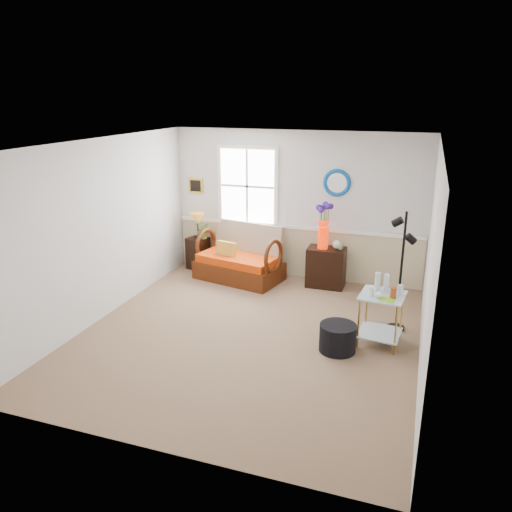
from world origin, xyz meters
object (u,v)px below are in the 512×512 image
(loveseat, at_px, (239,253))
(cabinet, at_px, (326,267))
(lamp_stand, at_px, (198,253))
(side_table, at_px, (380,319))
(ottoman, at_px, (338,338))
(floor_lamp, at_px, (401,272))

(loveseat, height_order, cabinet, loveseat)
(loveseat, distance_m, lamp_stand, 1.01)
(loveseat, bearing_deg, cabinet, 18.26)
(loveseat, distance_m, side_table, 3.12)
(loveseat, relative_size, ottoman, 3.12)
(floor_lamp, height_order, ottoman, floor_lamp)
(cabinet, bearing_deg, side_table, -59.90)
(cabinet, distance_m, side_table, 2.14)
(lamp_stand, relative_size, ottoman, 1.26)
(cabinet, relative_size, side_table, 0.97)
(loveseat, xyz_separation_m, floor_lamp, (2.81, -1.14, 0.37))
(ottoman, bearing_deg, floor_lamp, 53.29)
(loveseat, xyz_separation_m, lamp_stand, (-0.94, 0.30, -0.18))
(lamp_stand, distance_m, ottoman, 3.88)
(lamp_stand, relative_size, floor_lamp, 0.35)
(side_table, bearing_deg, floor_lamp, 71.00)
(loveseat, bearing_deg, side_table, -20.25)
(cabinet, bearing_deg, ottoman, -75.38)
(loveseat, relative_size, floor_lamp, 0.87)
(lamp_stand, bearing_deg, floor_lamp, -21.04)
(floor_lamp, bearing_deg, loveseat, 169.19)
(lamp_stand, xyz_separation_m, floor_lamp, (3.75, -1.44, 0.55))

